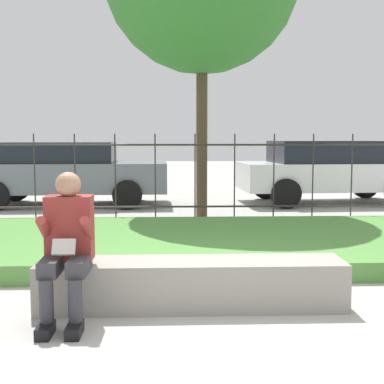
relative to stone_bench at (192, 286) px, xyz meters
name	(u,v)px	position (x,y,z in m)	size (l,w,h in m)	color
ground_plane	(218,307)	(0.23, 0.00, -0.19)	(60.00, 60.00, 0.00)	#B2AFA8
stone_bench	(192,286)	(0.00, 0.00, 0.00)	(2.70, 0.52, 0.42)	gray
person_seated_reader	(67,241)	(-1.03, -0.29, 0.47)	(0.42, 0.73, 1.22)	black
grass_berm	(202,243)	(0.23, 2.36, -0.08)	(9.53, 3.32, 0.22)	#569342
iron_fence	(195,177)	(0.23, 4.56, 0.64)	(7.53, 0.03, 1.57)	#332D28
car_parked_left	(66,172)	(-2.53, 7.38, 0.57)	(4.45, 2.03, 1.41)	slate
car_parked_right	(327,170)	(3.43, 7.54, 0.58)	(4.20, 2.19, 1.43)	silver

